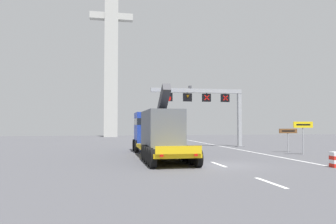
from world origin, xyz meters
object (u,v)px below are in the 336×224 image
(exit_sign_yellow, at_px, (303,129))
(bridge_pylon_distant, at_px, (111,38))
(tourist_info_sign_brown, at_px, (288,134))
(heavy_haul_truck_yellow, at_px, (156,131))
(overhead_lane_gantry, at_px, (209,100))

(exit_sign_yellow, relative_size, bridge_pylon_distant, 0.07)
(tourist_info_sign_brown, bearing_deg, exit_sign_yellow, -92.21)
(heavy_haul_truck_yellow, distance_m, exit_sign_yellow, 12.27)
(exit_sign_yellow, height_order, tourist_info_sign_brown, exit_sign_yellow)
(heavy_haul_truck_yellow, bearing_deg, overhead_lane_gantry, 49.48)
(exit_sign_yellow, distance_m, bridge_pylon_distant, 49.66)
(bridge_pylon_distant, bearing_deg, exit_sign_yellow, -70.54)
(tourist_info_sign_brown, bearing_deg, overhead_lane_gantry, 121.72)
(exit_sign_yellow, xyz_separation_m, bridge_pylon_distant, (-15.31, 43.33, 18.81))
(exit_sign_yellow, height_order, bridge_pylon_distant, bridge_pylon_distant)
(heavy_haul_truck_yellow, distance_m, bridge_pylon_distant, 45.86)
(heavy_haul_truck_yellow, height_order, exit_sign_yellow, heavy_haul_truck_yellow)
(overhead_lane_gantry, height_order, tourist_info_sign_brown, overhead_lane_gantry)
(overhead_lane_gantry, relative_size, tourist_info_sign_brown, 5.00)
(overhead_lane_gantry, xyz_separation_m, heavy_haul_truck_yellow, (-7.35, -8.60, -3.30))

